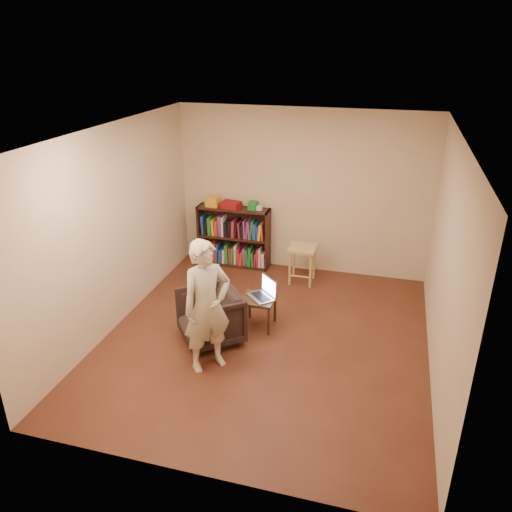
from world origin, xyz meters
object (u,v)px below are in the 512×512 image
(laptop, at_px, (264,293))
(person, at_px, (207,307))
(bookshelf, at_px, (234,240))
(side_table, at_px, (259,303))
(stool, at_px, (303,254))
(armchair, at_px, (210,317))

(laptop, relative_size, person, 0.28)
(bookshelf, xyz_separation_m, laptop, (0.98, -1.77, 0.04))
(side_table, height_order, person, person)
(stool, height_order, laptop, laptop)
(stool, relative_size, laptop, 1.36)
(stool, distance_m, side_table, 1.49)
(side_table, bearing_deg, stool, 78.27)
(side_table, bearing_deg, armchair, -136.67)
(bookshelf, relative_size, side_table, 2.85)
(person, bearing_deg, laptop, 23.81)
(bookshelf, bearing_deg, laptop, -61.01)
(bookshelf, distance_m, armchair, 2.33)
(armchair, distance_m, laptop, 0.78)
(laptop, bearing_deg, armchair, -92.48)
(stool, height_order, armchair, armchair)
(bookshelf, distance_m, stool, 1.28)
(person, bearing_deg, armchair, 62.42)
(armchair, xyz_separation_m, person, (0.17, -0.52, 0.46))
(laptop, xyz_separation_m, person, (-0.38, -1.04, 0.31))
(laptop, bearing_deg, stool, 124.58)
(stool, relative_size, person, 0.37)
(side_table, xyz_separation_m, person, (-0.33, -1.00, 0.44))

